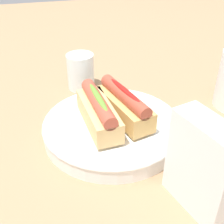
{
  "coord_description": "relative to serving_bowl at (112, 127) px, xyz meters",
  "views": [
    {
      "loc": [
        0.47,
        -0.13,
        0.37
      ],
      "look_at": [
        0.01,
        -0.01,
        0.06
      ],
      "focal_mm": 47.8,
      "sensor_mm": 36.0,
      "label": 1
    }
  ],
  "objects": [
    {
      "name": "hotdog_back",
      "position": [
        -0.0,
        0.03,
        0.04
      ],
      "size": [
        0.16,
        0.08,
        0.06
      ],
      "color": "tan",
      "rests_on": "serving_bowl"
    },
    {
      "name": "water_glass",
      "position": [
        -0.22,
        -0.02,
        0.02
      ],
      "size": [
        0.07,
        0.07,
        0.09
      ],
      "color": "white",
      "rests_on": "ground_plane"
    },
    {
      "name": "napkin_box",
      "position": [
        0.2,
        0.08,
        0.06
      ],
      "size": [
        0.12,
        0.07,
        0.15
      ],
      "primitive_type": "cube",
      "rotation": [
        0.0,
        0.0,
        0.26
      ],
      "color": "white",
      "rests_on": "ground_plane"
    },
    {
      "name": "hotdog_front",
      "position": [
        0.0,
        -0.03,
        0.04
      ],
      "size": [
        0.15,
        0.06,
        0.06
      ],
      "color": "#DBB270",
      "rests_on": "serving_bowl"
    },
    {
      "name": "serving_bowl",
      "position": [
        0.0,
        0.0,
        0.0
      ],
      "size": [
        0.27,
        0.27,
        0.04
      ],
      "color": "white",
      "rests_on": "ground_plane"
    },
    {
      "name": "ground_plane",
      "position": [
        -0.01,
        0.01,
        -0.02
      ],
      "size": [
        2.4,
        2.4,
        0.0
      ],
      "primitive_type": "plane",
      "color": "#9E7A56"
    }
  ]
}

